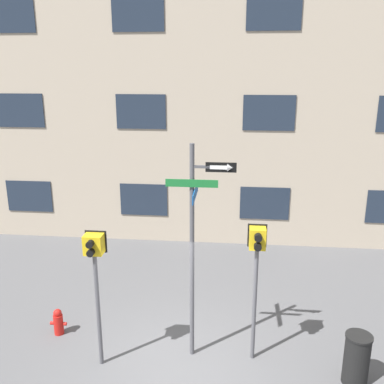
% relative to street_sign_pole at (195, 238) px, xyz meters
% --- Properties ---
extents(ground_plane, '(60.00, 60.00, 0.00)m').
position_rel_street_sign_pole_xyz_m(ground_plane, '(-0.29, -0.51, -2.57)').
color(ground_plane, '#515154').
extents(building_facade, '(24.00, 0.63, 11.64)m').
position_rel_street_sign_pole_xyz_m(building_facade, '(-0.29, 6.22, 3.25)').
color(building_facade, tan).
rests_on(building_facade, ground_plane).
extents(street_sign_pole, '(1.29, 0.97, 4.38)m').
position_rel_street_sign_pole_xyz_m(street_sign_pole, '(0.00, 0.00, 0.00)').
color(street_sign_pole, '#4C4C51').
rests_on(street_sign_pole, ground_plane).
extents(pedestrian_signal_left, '(0.41, 0.40, 2.78)m').
position_rel_street_sign_pole_xyz_m(pedestrian_signal_left, '(-1.83, -0.48, -0.38)').
color(pedestrian_signal_left, '#4C4C51').
rests_on(pedestrian_signal_left, ground_plane).
extents(pedestrian_signal_right, '(0.37, 0.40, 2.85)m').
position_rel_street_sign_pole_xyz_m(pedestrian_signal_right, '(1.17, -0.01, -0.35)').
color(pedestrian_signal_right, '#4C4C51').
rests_on(pedestrian_signal_right, ground_plane).
extents(fire_hydrant, '(0.37, 0.21, 0.61)m').
position_rel_street_sign_pole_xyz_m(fire_hydrant, '(-3.07, 0.39, -2.28)').
color(fire_hydrant, red).
rests_on(fire_hydrant, ground_plane).
extents(trash_bin, '(0.49, 0.49, 1.01)m').
position_rel_street_sign_pole_xyz_m(trash_bin, '(3.05, -0.53, -2.06)').
color(trash_bin, black).
rests_on(trash_bin, ground_plane).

